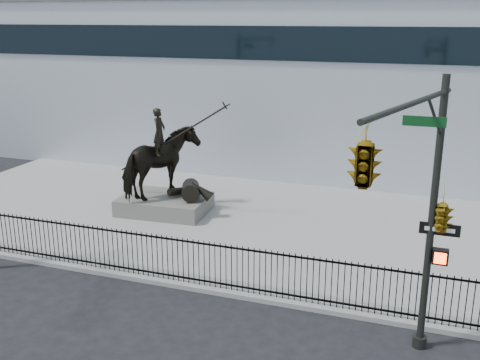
% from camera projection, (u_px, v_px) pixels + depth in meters
% --- Properties ---
extents(ground, '(120.00, 120.00, 0.00)m').
position_uv_depth(ground, '(172.00, 305.00, 16.62)').
color(ground, black).
rests_on(ground, ground).
extents(plaza, '(30.00, 12.00, 0.15)m').
position_uv_depth(plaza, '(248.00, 224.00, 22.94)').
color(plaza, gray).
rests_on(plaza, ground).
extents(building, '(44.00, 14.00, 9.00)m').
position_uv_depth(building, '(318.00, 81.00, 33.45)').
color(building, '#B4BBC4').
rests_on(building, ground).
extents(picket_fence, '(22.10, 0.10, 1.50)m').
position_uv_depth(picket_fence, '(189.00, 261.00, 17.50)').
color(picket_fence, black).
rests_on(picket_fence, plaza).
extents(statue_plinth, '(3.82, 2.74, 0.69)m').
position_uv_depth(statue_plinth, '(165.00, 204.00, 24.04)').
color(statue_plinth, '#595751').
rests_on(statue_plinth, plaza).
extents(equestrian_statue, '(4.70, 3.05, 3.99)m').
position_uv_depth(equestrian_statue, '(165.00, 164.00, 23.51)').
color(equestrian_statue, black).
rests_on(equestrian_statue, statue_plinth).
extents(traffic_signal_right, '(2.17, 6.86, 7.00)m').
position_uv_depth(traffic_signal_right, '(408.00, 190.00, 11.38)').
color(traffic_signal_right, black).
rests_on(traffic_signal_right, ground).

